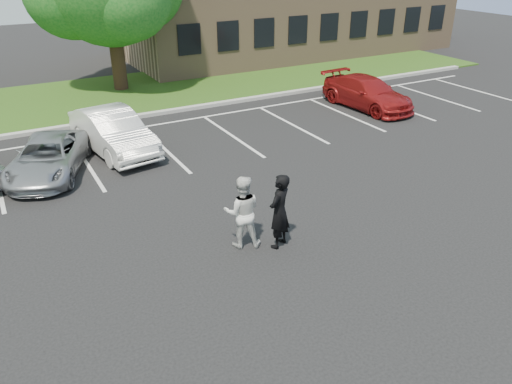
# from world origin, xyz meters

# --- Properties ---
(ground_plane) EXTENTS (90.00, 90.00, 0.00)m
(ground_plane) POSITION_xyz_m (0.00, 0.00, 0.00)
(ground_plane) COLOR black
(ground_plane) RESTS_ON ground
(curb) EXTENTS (40.00, 0.30, 0.15)m
(curb) POSITION_xyz_m (0.00, 12.00, 0.07)
(curb) COLOR gray
(curb) RESTS_ON ground
(grass_strip) EXTENTS (44.00, 8.00, 0.08)m
(grass_strip) POSITION_xyz_m (0.00, 16.00, 0.04)
(grass_strip) COLOR #224C12
(grass_strip) RESTS_ON ground
(stall_lines) EXTENTS (34.00, 5.36, 0.01)m
(stall_lines) POSITION_xyz_m (1.40, 8.95, 0.01)
(stall_lines) COLOR silver
(stall_lines) RESTS_ON ground
(man_black_suit) EXTENTS (0.84, 0.76, 1.93)m
(man_black_suit) POSITION_xyz_m (0.26, 0.31, 0.97)
(man_black_suit) COLOR black
(man_black_suit) RESTS_ON ground
(man_white_shirt) EXTENTS (1.12, 1.02, 1.87)m
(man_white_shirt) POSITION_xyz_m (-0.51, 0.76, 0.94)
(man_white_shirt) COLOR silver
(man_white_shirt) RESTS_ON ground
(car_silver_minivan) EXTENTS (3.50, 4.71, 1.19)m
(car_silver_minivan) POSITION_xyz_m (-4.02, 7.60, 0.59)
(car_silver_minivan) COLOR #A0A2A8
(car_silver_minivan) RESTS_ON ground
(car_white_sedan) EXTENTS (2.29, 4.80, 1.52)m
(car_white_sedan) POSITION_xyz_m (-1.65, 8.54, 0.76)
(car_white_sedan) COLOR silver
(car_white_sedan) RESTS_ON ground
(car_red_compact) EXTENTS (2.27, 4.88, 1.38)m
(car_red_compact) POSITION_xyz_m (9.88, 8.38, 0.69)
(car_red_compact) COLOR maroon
(car_red_compact) RESTS_ON ground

